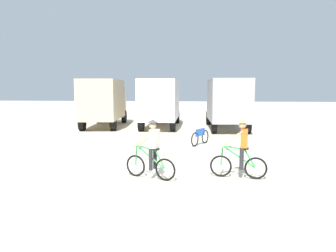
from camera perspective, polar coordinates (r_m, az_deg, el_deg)
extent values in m
plane|color=beige|center=(10.27, -5.10, -8.76)|extent=(120.00, 120.00, 0.00)
cube|color=#CCB78E|center=(22.90, -11.59, 4.70)|extent=(2.90, 5.41, 2.70)
cube|color=silver|center=(26.25, -10.04, 3.87)|extent=(2.34, 1.71, 2.00)
cube|color=black|center=(26.93, -9.79, 4.69)|extent=(2.02, 0.28, 0.80)
cylinder|color=black|center=(26.42, -12.22, 1.66)|extent=(0.42, 1.03, 1.00)
cylinder|color=black|center=(26.06, -7.83, 1.68)|extent=(0.42, 1.03, 1.00)
cylinder|color=black|center=(21.60, -15.07, 0.50)|extent=(0.42, 1.03, 1.00)
cylinder|color=black|center=(21.15, -9.73, 0.51)|extent=(0.42, 1.03, 1.00)
cube|color=white|center=(22.11, -1.47, 4.76)|extent=(2.50, 5.24, 2.70)
cube|color=#B21E1E|center=(25.51, -0.62, 3.89)|extent=(2.23, 1.54, 2.00)
cube|color=black|center=(26.19, -0.47, 4.73)|extent=(2.03, 0.12, 0.80)
cylinder|color=black|center=(25.60, -2.91, 1.65)|extent=(0.34, 1.01, 1.00)
cylinder|color=black|center=(25.40, 1.65, 1.62)|extent=(0.34, 1.01, 1.00)
cylinder|color=black|center=(20.69, -4.79, 0.45)|extent=(0.34, 1.01, 1.00)
cylinder|color=black|center=(20.44, 0.85, 0.40)|extent=(0.34, 1.01, 1.00)
cube|color=#9E9EA3|center=(21.48, 10.61, 4.60)|extent=(2.65, 5.31, 2.70)
cube|color=silver|center=(24.87, 9.58, 3.73)|extent=(2.27, 1.61, 2.00)
cube|color=black|center=(25.55, 9.42, 4.59)|extent=(2.03, 0.18, 0.80)
cylinder|color=black|center=(24.75, 7.22, 1.43)|extent=(0.37, 1.01, 1.00)
cylinder|color=black|center=(24.98, 11.89, 1.39)|extent=(0.37, 1.01, 1.00)
cylinder|color=black|center=(19.80, 8.21, 0.13)|extent=(0.37, 1.01, 1.00)
cylinder|color=black|center=(20.08, 14.02, 0.09)|extent=(0.37, 1.01, 1.00)
torus|color=black|center=(10.09, -5.79, -7.05)|extent=(0.65, 0.31, 0.68)
cylinder|color=silver|center=(10.09, -5.79, -7.05)|extent=(0.10, 0.10, 0.08)
torus|color=black|center=(9.56, -0.49, -7.78)|extent=(0.65, 0.31, 0.68)
cylinder|color=silver|center=(9.56, -0.49, -7.78)|extent=(0.10, 0.10, 0.08)
cylinder|color=green|center=(9.73, -3.10, -5.60)|extent=(0.97, 0.43, 0.68)
cylinder|color=green|center=(9.76, -3.98, -3.89)|extent=(0.63, 0.29, 0.13)
cylinder|color=green|center=(9.58, -1.40, -6.04)|extent=(0.38, 0.19, 0.59)
cylinder|color=green|center=(10.00, -5.70, -5.29)|extent=(0.11, 0.08, 0.64)
cylinder|color=silver|center=(9.93, -5.60, -3.49)|extent=(0.23, 0.50, 0.04)
cube|color=black|center=(9.60, -2.31, -4.12)|extent=(0.27, 0.20, 0.06)
cube|color=silver|center=(9.56, -2.42, -2.28)|extent=(0.30, 0.37, 0.56)
sphere|color=tan|center=(9.53, -2.75, 0.12)|extent=(0.22, 0.22, 0.22)
cone|color=#333333|center=(9.52, -2.75, 0.89)|extent=(0.32, 0.32, 0.10)
cylinder|color=#26262B|center=(9.59, -3.11, -5.97)|extent=(0.12, 0.12, 0.66)
cylinder|color=#26262B|center=(9.81, -2.33, -5.68)|extent=(0.12, 0.12, 0.66)
cylinder|color=tan|center=(9.58, -4.71, -2.37)|extent=(0.61, 0.24, 0.53)
cylinder|color=tan|center=(9.88, -3.60, -2.08)|extent=(0.59, 0.32, 0.53)
torus|color=black|center=(10.13, 9.39, -7.06)|extent=(0.68, 0.17, 0.68)
cylinder|color=silver|center=(10.13, 9.39, -7.06)|extent=(0.09, 0.09, 0.08)
torus|color=black|center=(10.08, 15.39, -7.27)|extent=(0.68, 0.17, 0.68)
cylinder|color=silver|center=(10.08, 15.39, -7.27)|extent=(0.09, 0.09, 0.08)
cylinder|color=green|center=(10.02, 12.57, -5.40)|extent=(1.02, 0.22, 0.68)
cylinder|color=green|center=(9.97, 11.62, -3.79)|extent=(0.66, 0.16, 0.13)
cylinder|color=green|center=(10.02, 14.44, -5.69)|extent=(0.39, 0.11, 0.59)
cylinder|color=green|center=(10.05, 9.57, -5.29)|extent=(0.11, 0.07, 0.64)
cylinder|color=silver|center=(9.99, 9.75, -3.50)|extent=(0.12, 0.52, 0.04)
cube|color=black|center=(9.96, 13.50, -3.91)|extent=(0.26, 0.16, 0.06)
cube|color=orange|center=(9.91, 13.43, -2.14)|extent=(0.25, 0.35, 0.56)
sphere|color=tan|center=(9.86, 13.15, 0.17)|extent=(0.22, 0.22, 0.22)
cone|color=tan|center=(9.84, 13.17, 0.92)|extent=(0.32, 0.32, 0.10)
cylinder|color=#26262B|center=(9.89, 12.96, -5.74)|extent=(0.12, 0.12, 0.66)
cylinder|color=#26262B|center=(10.15, 13.03, -5.43)|extent=(0.12, 0.12, 0.66)
cylinder|color=tan|center=(9.75, 11.41, -2.32)|extent=(0.63, 0.11, 0.53)
cylinder|color=tan|center=(10.10, 11.55, -2.01)|extent=(0.62, 0.19, 0.53)
torus|color=black|center=(15.21, 4.82, -2.39)|extent=(0.37, 0.63, 0.68)
torus|color=black|center=(16.13, 6.64, -1.90)|extent=(0.37, 0.63, 0.68)
cube|color=blue|center=(15.63, 5.77, -1.13)|extent=(0.45, 0.81, 0.36)
cylinder|color=silver|center=(15.17, 4.93, -0.09)|extent=(0.46, 0.27, 0.04)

